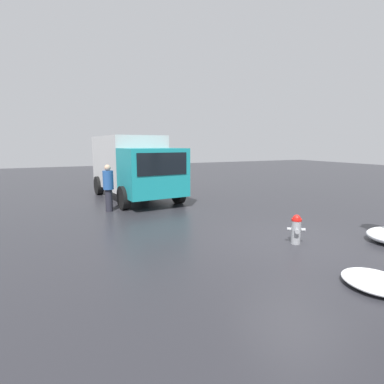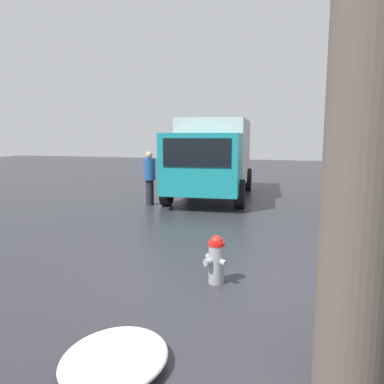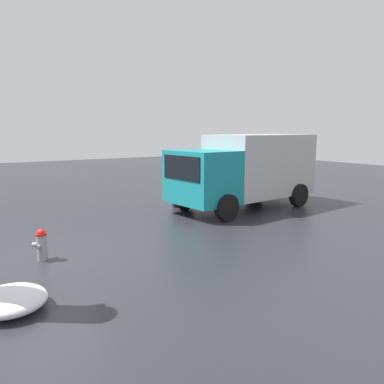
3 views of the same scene
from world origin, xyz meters
name	(u,v)px [view 1 (image 1 of 3)]	position (x,y,z in m)	size (l,w,h in m)	color
ground_plane	(295,244)	(0.00, 0.00, 0.00)	(60.00, 60.00, 0.00)	#28282D
fire_hydrant	(296,229)	(0.00, 0.00, 0.38)	(0.37, 0.40, 0.74)	gray
delivery_truck	(133,165)	(8.02, 2.02, 1.54)	(6.19, 3.04, 2.83)	teal
pedestrian	(108,186)	(5.73, 3.56, 0.94)	(0.38, 0.38, 1.73)	#23232D
snow_pile_by_hydrant	(376,282)	(-2.35, 0.44, 0.11)	(1.15, 1.01, 0.22)	white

